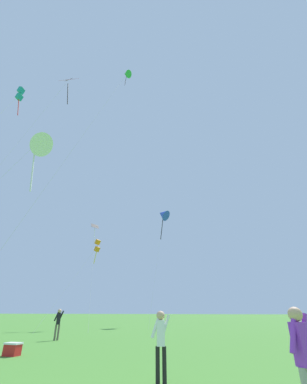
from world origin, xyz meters
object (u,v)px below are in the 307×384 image
(kite_blue_delta, at_px, (163,214))
(kite_teal_box, at_px, (19,95))
(kite_black_large, at_px, (95,232))
(kite_white_distant, at_px, (36,142))
(picnic_cooler, at_px, (12,349))
(kite_pink_low, at_px, (66,87))
(kite_green_small, at_px, (126,74))
(person_child_small, at_px, (161,338))
(kite_orange_box, at_px, (97,246))
(person_near_tree, at_px, (303,353))
(person_in_red_shirt, at_px, (58,321))

(kite_blue_delta, bearing_deg, kite_teal_box, -121.07)
(kite_black_large, height_order, kite_white_distant, kite_white_distant)
(kite_teal_box, height_order, picnic_cooler, kite_teal_box)
(kite_teal_box, height_order, kite_pink_low, kite_pink_low)
(kite_black_large, bearing_deg, kite_green_small, -50.10)
(picnic_cooler, bearing_deg, kite_teal_box, 149.41)
(kite_green_small, bearing_deg, kite_pink_low, 164.91)
(kite_teal_box, distance_m, person_child_small, 30.99)
(kite_orange_box, distance_m, kite_pink_low, 20.84)
(kite_pink_low, bearing_deg, person_near_tree, -39.60)
(kite_white_distant, relative_size, person_child_small, 9.52)
(kite_teal_box, relative_size, person_near_tree, 15.57)
(kite_teal_box, relative_size, kite_white_distant, 1.69)
(kite_white_distant, height_order, picnic_cooler, kite_white_distant)
(kite_white_distant, bearing_deg, kite_orange_box, 94.38)
(person_child_small, height_order, person_in_red_shirt, person_in_red_shirt)
(person_child_small, bearing_deg, kite_orange_box, 123.92)
(kite_teal_box, relative_size, kite_green_small, 0.99)
(person_child_small, height_order, person_near_tree, person_near_tree)
(person_in_red_shirt, bearing_deg, person_near_tree, -41.15)
(picnic_cooler, bearing_deg, kite_pink_low, 130.78)
(kite_white_distant, height_order, person_in_red_shirt, kite_white_distant)
(kite_black_large, bearing_deg, kite_white_distant, -82.50)
(kite_green_small, bearing_deg, kite_orange_box, 128.14)
(person_child_small, distance_m, person_in_red_shirt, 11.61)
(kite_green_small, height_order, kite_black_large, kite_green_small)
(kite_green_small, bearing_deg, kite_blue_delta, 93.17)
(person_in_red_shirt, bearing_deg, person_child_small, -42.60)
(kite_white_distant, xyz_separation_m, person_near_tree, (14.31, -8.33, -12.36))
(person_near_tree, bearing_deg, kite_green_small, 125.57)
(kite_black_large, relative_size, kite_white_distant, 0.76)
(kite_green_small, height_order, person_in_red_shirt, kite_green_small)
(kite_black_large, bearing_deg, kite_blue_delta, 59.16)
(person_child_small, bearing_deg, person_in_red_shirt, 137.40)
(kite_black_large, distance_m, person_child_small, 24.81)
(kite_pink_low, relative_size, picnic_cooler, 50.49)
(kite_black_large, bearing_deg, kite_teal_box, -121.30)
(kite_pink_low, xyz_separation_m, kite_white_distant, (4.76, -7.45, -14.64))
(kite_blue_delta, distance_m, kite_teal_box, 23.58)
(kite_orange_box, bearing_deg, kite_black_large, 150.06)
(kite_pink_low, relative_size, kite_green_small, 1.22)
(kite_blue_delta, bearing_deg, kite_black_large, -120.84)
(kite_white_distant, xyz_separation_m, person_child_small, (11.56, -6.32, -12.39))
(kite_blue_delta, relative_size, person_child_small, 10.22)
(kite_blue_delta, xyz_separation_m, kite_pink_low, (-8.70, -14.63, 13.38))
(kite_black_large, bearing_deg, person_near_tree, -52.76)
(kite_pink_low, distance_m, kite_black_large, 19.10)
(kite_blue_delta, xyz_separation_m, kite_white_distant, (-3.94, -22.08, -1.25))
(kite_blue_delta, relative_size, kite_teal_box, 0.64)
(kite_blue_delta, distance_m, kite_pink_low, 21.65)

